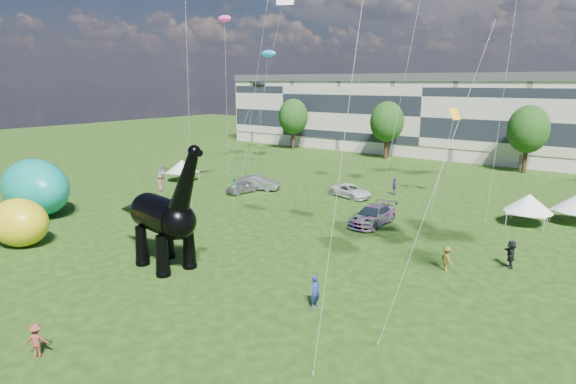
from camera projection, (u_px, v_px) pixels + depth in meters
The scene contains 15 objects.
ground at pixel (163, 297), 27.20m from camera, with size 220.00×220.00×0.00m, color #16330C.
terrace_row at pixel (434, 118), 78.76m from camera, with size 78.00×11.00×12.00m, color beige.
tree_far_left at pixel (293, 114), 84.61m from camera, with size 5.20×5.20×9.44m.
tree_mid_left at pixel (387, 118), 74.05m from camera, with size 5.20×5.20×9.44m.
tree_mid_right at pixel (529, 125), 62.30m from camera, with size 5.20×5.20×9.44m.
dinosaur_sculpture at pixel (160, 217), 31.28m from camera, with size 10.72×3.52×8.72m.
car_silver at pixel (242, 187), 52.29m from camera, with size 1.57×3.91×1.33m, color #BAB9BE.
car_grey at pixel (258, 183), 53.80m from camera, with size 1.68×4.80×1.58m, color slate.
car_white at pixel (350, 191), 50.35m from camera, with size 2.24×4.86×1.35m, color silver.
car_dark at pixel (373, 215), 40.68m from camera, with size 2.27×5.58×1.62m, color #595960.
gazebo_near at pixel (529, 203), 40.41m from camera, with size 4.10×4.10×2.68m.
gazebo_left at pixel (182, 166), 58.29m from camera, with size 4.42×4.42×2.62m.
inflatable_teal at pixel (36, 187), 43.26m from camera, with size 8.20×5.12×5.12m, color #0C9180.
inflatable_yellow at pixel (19, 222), 35.26m from camera, with size 4.63×3.56×3.56m, color gold.
visitors at pixel (292, 215), 40.56m from camera, with size 46.27×39.41×1.87m.
Camera 1 is at (20.82, -15.82, 11.89)m, focal length 30.00 mm.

